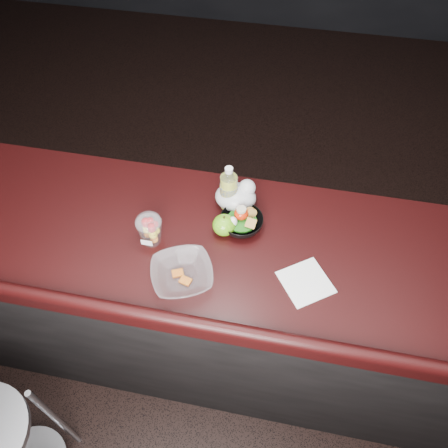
{
  "coord_description": "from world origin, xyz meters",
  "views": [
    {
      "loc": [
        0.21,
        -0.66,
        2.35
      ],
      "look_at": [
        0.02,
        0.32,
        1.1
      ],
      "focal_mm": 35.0,
      "sensor_mm": 36.0,
      "label": 1
    }
  ],
  "objects_px": {
    "fruit_cup": "(150,229)",
    "green_apple": "(224,225)",
    "takeout_bowl": "(182,274)",
    "lemonade_bottle": "(229,191)",
    "snack_bowl": "(241,222)"
  },
  "relations": [
    {
      "from": "lemonade_bottle",
      "to": "snack_bowl",
      "type": "bearing_deg",
      "value": -55.27
    },
    {
      "from": "green_apple",
      "to": "fruit_cup",
      "type": "bearing_deg",
      "value": -160.24
    },
    {
      "from": "lemonade_bottle",
      "to": "takeout_bowl",
      "type": "relative_size",
      "value": 0.73
    },
    {
      "from": "green_apple",
      "to": "takeout_bowl",
      "type": "distance_m",
      "value": 0.26
    },
    {
      "from": "fruit_cup",
      "to": "green_apple",
      "type": "height_order",
      "value": "fruit_cup"
    },
    {
      "from": "lemonade_bottle",
      "to": "green_apple",
      "type": "xyz_separation_m",
      "value": [
        0.01,
        -0.13,
        -0.05
      ]
    },
    {
      "from": "lemonade_bottle",
      "to": "takeout_bowl",
      "type": "xyz_separation_m",
      "value": [
        -0.1,
        -0.37,
        -0.06
      ]
    },
    {
      "from": "fruit_cup",
      "to": "green_apple",
      "type": "distance_m",
      "value": 0.28
    },
    {
      "from": "green_apple",
      "to": "snack_bowl",
      "type": "distance_m",
      "value": 0.07
    },
    {
      "from": "snack_bowl",
      "to": "takeout_bowl",
      "type": "height_order",
      "value": "snack_bowl"
    },
    {
      "from": "fruit_cup",
      "to": "takeout_bowl",
      "type": "height_order",
      "value": "fruit_cup"
    },
    {
      "from": "fruit_cup",
      "to": "snack_bowl",
      "type": "xyz_separation_m",
      "value": [
        0.32,
        0.13,
        -0.04
      ]
    },
    {
      "from": "lemonade_bottle",
      "to": "snack_bowl",
      "type": "xyz_separation_m",
      "value": [
        0.07,
        -0.1,
        -0.06
      ]
    },
    {
      "from": "fruit_cup",
      "to": "takeout_bowl",
      "type": "distance_m",
      "value": 0.21
    },
    {
      "from": "fruit_cup",
      "to": "takeout_bowl",
      "type": "xyz_separation_m",
      "value": [
        0.16,
        -0.14,
        -0.04
      ]
    }
  ]
}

